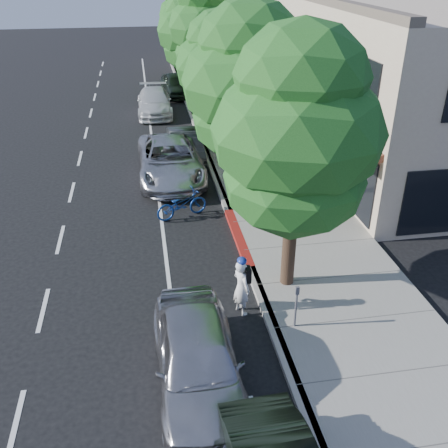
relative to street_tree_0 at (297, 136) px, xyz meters
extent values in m
plane|color=black|center=(-0.90, 2.00, -4.72)|extent=(120.00, 120.00, 0.00)
cube|color=gray|center=(1.40, 10.00, -4.65)|extent=(4.60, 56.00, 0.15)
cube|color=#9E998E|center=(-0.90, 10.00, -4.65)|extent=(0.30, 56.00, 0.15)
cube|color=maroon|center=(-0.90, 3.00, -4.65)|extent=(0.32, 4.00, 0.15)
cube|color=beige|center=(8.70, 20.00, -1.22)|extent=(10.00, 36.00, 7.00)
cylinder|color=black|center=(0.00, 0.00, -3.36)|extent=(0.40, 0.40, 2.73)
ellipsoid|color=#174B16|center=(0.00, 0.00, -1.21)|extent=(3.89, 3.89, 3.11)
ellipsoid|color=#174B16|center=(0.00, 0.00, 0.12)|extent=(4.58, 4.58, 3.66)
ellipsoid|color=#174B16|center=(0.00, 0.00, 1.52)|extent=(3.43, 3.43, 2.75)
cylinder|color=black|center=(0.00, 6.00, -3.38)|extent=(0.40, 0.40, 2.69)
ellipsoid|color=#174B16|center=(0.00, 6.00, -1.26)|extent=(4.27, 4.27, 3.42)
ellipsoid|color=#174B16|center=(0.00, 6.00, 0.04)|extent=(5.02, 5.02, 4.02)
ellipsoid|color=#174B16|center=(0.00, 6.00, 1.43)|extent=(3.77, 3.77, 3.01)
cylinder|color=black|center=(0.00, 12.00, -3.54)|extent=(0.40, 0.40, 2.37)
ellipsoid|color=#174B16|center=(0.00, 12.00, -1.67)|extent=(3.87, 3.87, 3.09)
ellipsoid|color=#174B16|center=(0.00, 12.00, -0.52)|extent=(4.55, 4.55, 3.64)
ellipsoid|color=#174B16|center=(0.00, 12.00, 0.70)|extent=(3.41, 3.41, 2.73)
cylinder|color=black|center=(0.00, 18.00, -3.25)|extent=(0.40, 0.40, 2.95)
ellipsoid|color=#174B16|center=(0.00, 18.00, -0.93)|extent=(3.62, 3.62, 2.89)
ellipsoid|color=#174B16|center=(0.00, 18.00, 0.50)|extent=(4.25, 4.25, 3.40)
cylinder|color=black|center=(0.00, 24.00, -3.52)|extent=(0.40, 0.40, 2.41)
ellipsoid|color=#174B16|center=(0.00, 24.00, -1.63)|extent=(4.38, 4.38, 3.50)
ellipsoid|color=#174B16|center=(0.00, 24.00, -0.46)|extent=(5.15, 5.15, 4.12)
ellipsoid|color=#174B16|center=(0.00, 24.00, 0.78)|extent=(3.86, 3.86, 3.09)
cylinder|color=black|center=(0.00, 30.00, -3.43)|extent=(0.40, 0.40, 2.59)
ellipsoid|color=#174B16|center=(0.00, 30.00, -1.39)|extent=(3.55, 3.55, 2.84)
ellipsoid|color=#174B16|center=(0.00, 30.00, -0.13)|extent=(4.17, 4.17, 3.34)
imported|color=white|center=(-1.60, -1.00, -3.89)|extent=(0.63, 0.73, 1.68)
imported|color=navy|center=(-2.70, 5.00, -4.19)|extent=(2.15, 1.35, 1.07)
imported|color=#B9B8BE|center=(-2.84, 8.89, -3.89)|extent=(2.80, 6.01, 1.66)
imported|color=#212426|center=(-1.97, 11.00, -4.03)|extent=(1.58, 4.26, 1.39)
imported|color=silver|center=(-3.10, 19.17, -3.99)|extent=(2.13, 5.09, 1.47)
imported|color=black|center=(-1.40, 23.50, -3.97)|extent=(2.24, 4.58, 1.50)
imported|color=#A9A8AD|center=(-3.10, -3.50, -3.91)|extent=(1.97, 4.80, 1.63)
imported|color=black|center=(2.19, 14.15, -3.69)|extent=(0.89, 0.71, 1.77)
camera|label=1|loc=(-3.90, -11.90, 4.15)|focal=40.00mm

